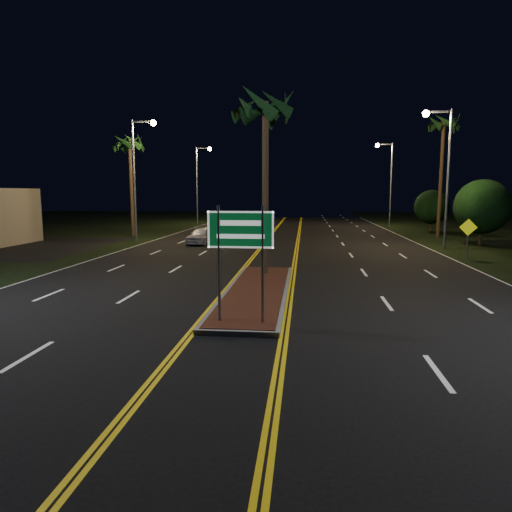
# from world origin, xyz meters

# --- Properties ---
(ground) EXTENTS (120.00, 120.00, 0.00)m
(ground) POSITION_xyz_m (0.00, 0.00, 0.00)
(ground) COLOR black
(ground) RESTS_ON ground
(median_island) EXTENTS (2.25, 10.25, 0.17)m
(median_island) POSITION_xyz_m (0.00, 7.00, 0.08)
(median_island) COLOR gray
(median_island) RESTS_ON ground
(highway_sign) EXTENTS (1.80, 0.08, 3.20)m
(highway_sign) POSITION_xyz_m (0.00, 2.80, 2.40)
(highway_sign) COLOR gray
(highway_sign) RESTS_ON ground
(streetlight_left_mid) EXTENTS (1.91, 0.44, 9.00)m
(streetlight_left_mid) POSITION_xyz_m (-10.61, 24.00, 5.66)
(streetlight_left_mid) COLOR gray
(streetlight_left_mid) RESTS_ON ground
(streetlight_left_far) EXTENTS (1.91, 0.44, 9.00)m
(streetlight_left_far) POSITION_xyz_m (-10.61, 44.00, 5.66)
(streetlight_left_far) COLOR gray
(streetlight_left_far) RESTS_ON ground
(streetlight_right_mid) EXTENTS (1.91, 0.44, 9.00)m
(streetlight_right_mid) POSITION_xyz_m (10.61, 22.00, 5.66)
(streetlight_right_mid) COLOR gray
(streetlight_right_mid) RESTS_ON ground
(streetlight_right_far) EXTENTS (1.91, 0.44, 9.00)m
(streetlight_right_far) POSITION_xyz_m (10.61, 42.00, 5.66)
(streetlight_right_far) COLOR gray
(streetlight_right_far) RESTS_ON ground
(palm_median) EXTENTS (2.40, 2.40, 8.30)m
(palm_median) POSITION_xyz_m (0.00, 10.50, 7.28)
(palm_median) COLOR #382819
(palm_median) RESTS_ON ground
(palm_left_far) EXTENTS (2.40, 2.40, 8.80)m
(palm_left_far) POSITION_xyz_m (-12.80, 28.00, 7.75)
(palm_left_far) COLOR #382819
(palm_left_far) RESTS_ON ground
(palm_right_far) EXTENTS (2.40, 2.40, 10.30)m
(palm_right_far) POSITION_xyz_m (12.80, 30.00, 9.14)
(palm_right_far) COLOR #382819
(palm_right_far) RESTS_ON ground
(shrub_mid) EXTENTS (3.78, 3.78, 4.62)m
(shrub_mid) POSITION_xyz_m (14.00, 24.00, 2.73)
(shrub_mid) COLOR #382819
(shrub_mid) RESTS_ON ground
(shrub_far) EXTENTS (3.24, 3.24, 3.96)m
(shrub_far) POSITION_xyz_m (13.80, 36.00, 2.34)
(shrub_far) COLOR #382819
(shrub_far) RESTS_ON ground
(car_near) EXTENTS (2.46, 4.55, 1.44)m
(car_near) POSITION_xyz_m (-5.69, 23.06, 0.72)
(car_near) COLOR silver
(car_near) RESTS_ON ground
(car_far) EXTENTS (2.70, 5.51, 1.78)m
(car_far) POSITION_xyz_m (-5.36, 39.01, 0.89)
(car_far) COLOR #ACADB5
(car_far) RESTS_ON ground
(warning_sign) EXTENTS (0.94, 0.17, 2.25)m
(warning_sign) POSITION_xyz_m (10.80, 17.14, 1.44)
(warning_sign) COLOR gray
(warning_sign) RESTS_ON ground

